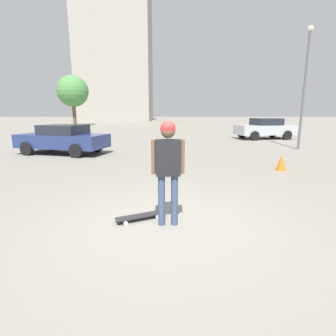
{
  "coord_description": "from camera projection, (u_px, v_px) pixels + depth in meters",
  "views": [
    {
      "loc": [
        -4.26,
        -0.05,
        1.92
      ],
      "look_at": [
        0.0,
        0.0,
        1.01
      ],
      "focal_mm": 28.0,
      "sensor_mm": 36.0,
      "label": 1
    }
  ],
  "objects": [
    {
      "name": "ground_plane",
      "position": [
        168.0,
        224.0,
        4.57
      ],
      "size": [
        220.0,
        220.0,
        0.0
      ],
      "primitive_type": "plane",
      "color": "gray"
    },
    {
      "name": "building_block_distant",
      "position": [
        116.0,
        57.0,
        56.99
      ],
      "size": [
        12.45,
        15.19,
        27.32
      ],
      "color": "#9E998E",
      "rests_on": "ground_plane"
    },
    {
      "name": "car_parked_near",
      "position": [
        63.0,
        139.0,
        12.2
      ],
      "size": [
        2.68,
        4.38,
        1.35
      ],
      "rotation": [
        0.0,
        0.0,
        1.32
      ],
      "color": "navy",
      "rests_on": "ground_plane"
    },
    {
      "name": "person",
      "position": [
        168.0,
        161.0,
        4.33
      ],
      "size": [
        0.25,
        0.55,
        1.79
      ],
      "rotation": [
        0.0,
        0.0,
        -1.52
      ],
      "color": "#38476B",
      "rests_on": "ground_plane"
    },
    {
      "name": "traffic_cone",
      "position": [
        281.0,
        162.0,
        8.75
      ],
      "size": [
        0.34,
        0.34,
        0.54
      ],
      "color": "orange",
      "rests_on": "ground_plane"
    },
    {
      "name": "car_parked_far",
      "position": [
        265.0,
        128.0,
        18.99
      ],
      "size": [
        2.61,
        4.34,
        1.49
      ],
      "rotation": [
        0.0,
        0.0,
        1.78
      ],
      "color": "#ADB2B7",
      "rests_on": "ground_plane"
    },
    {
      "name": "skateboard",
      "position": [
        140.0,
        216.0,
        4.74
      ],
      "size": [
        0.58,
        0.88,
        0.09
      ],
      "rotation": [
        0.0,
        0.0,
        2.04
      ],
      "color": "#232328",
      "rests_on": "ground_plane"
    },
    {
      "name": "lamp_post",
      "position": [
        305.0,
        80.0,
        13.05
      ],
      "size": [
        0.28,
        0.28,
        5.99
      ],
      "color": "#59595E",
      "rests_on": "ground_plane"
    },
    {
      "name": "tree_distant",
      "position": [
        73.0,
        91.0,
        37.54
      ],
      "size": [
        4.43,
        4.43,
        7.09
      ],
      "color": "brown",
      "rests_on": "ground_plane"
    }
  ]
}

